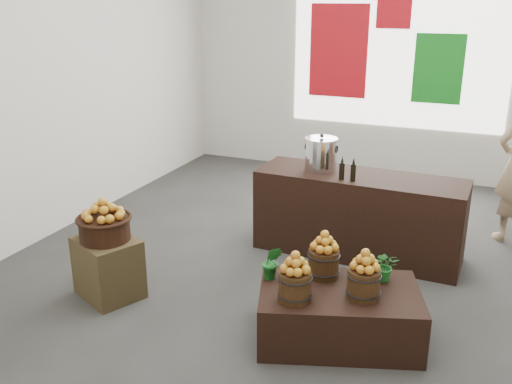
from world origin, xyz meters
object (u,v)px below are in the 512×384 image
at_px(crate, 108,267).
at_px(display_table, 339,314).
at_px(stock_pot_left, 321,155).
at_px(wicker_basket, 105,229).
at_px(counter, 358,215).

xyz_separation_m(crate, display_table, (2.20, 0.14, -0.06)).
bearing_deg(stock_pot_left, wicker_basket, -128.99).
distance_m(crate, counter, 2.69).
bearing_deg(counter, stock_pot_left, -180.00).
xyz_separation_m(display_table, counter, (-0.25, 1.70, 0.23)).
bearing_deg(display_table, crate, 165.04).
xyz_separation_m(display_table, stock_pot_left, (-0.70, 1.72, 0.85)).
distance_m(wicker_basket, stock_pot_left, 2.42).
height_order(crate, counter, counter).
distance_m(wicker_basket, counter, 2.69).
bearing_deg(stock_pot_left, counter, -1.76).
bearing_deg(display_table, counter, 79.75).
bearing_deg(stock_pot_left, display_table, -67.86).
height_order(wicker_basket, display_table, wicker_basket).
xyz_separation_m(wicker_basket, display_table, (2.20, 0.14, -0.46)).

